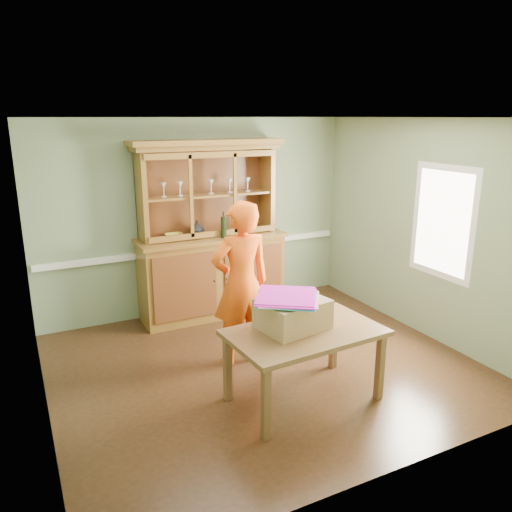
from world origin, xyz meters
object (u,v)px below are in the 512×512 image
china_hutch (211,256)px  person (241,284)px  dining_table (305,339)px  cardboard_box (293,314)px

china_hutch → person: 1.53m
china_hutch → dining_table: (-0.02, -2.50, -0.20)m
person → dining_table: bearing=103.8°
cardboard_box → person: person is taller
dining_table → cardboard_box: cardboard_box is taller
dining_table → person: person is taller
cardboard_box → person: 0.89m
cardboard_box → person: (-0.14, 0.88, 0.05)m
dining_table → person: size_ratio=0.82×
dining_table → cardboard_box: size_ratio=2.46×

